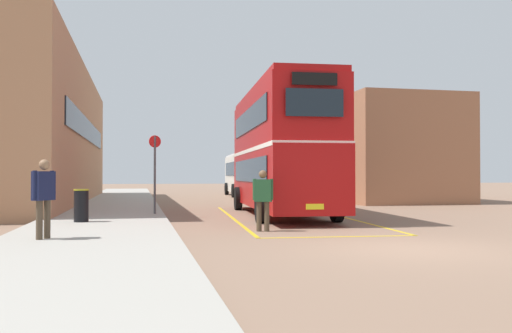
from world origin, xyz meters
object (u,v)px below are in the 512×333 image
double_decker_bus (280,149)px  single_deck_bus (247,173)px  pedestrian_waiting_near (44,193)px  pedestrian_boarding (263,196)px  bus_stop_sign (155,167)px  litter_bin (81,205)px

double_decker_bus → single_deck_bus: size_ratio=1.27×
double_decker_bus → pedestrian_waiting_near: size_ratio=6.14×
pedestrian_boarding → pedestrian_waiting_near: (-5.33, -1.83, 0.19)m
pedestrian_boarding → bus_stop_sign: bus_stop_sign is taller
single_deck_bus → pedestrian_boarding: 24.55m
pedestrian_waiting_near → bus_stop_sign: size_ratio=0.62×
double_decker_bus → litter_bin: size_ratio=10.97×
litter_bin → pedestrian_waiting_near: bearing=-94.8°
pedestrian_boarding → litter_bin: (-4.96, 2.49, -0.33)m
bus_stop_sign → litter_bin: bearing=-127.4°
single_deck_bus → bus_stop_sign: (-7.13, -18.73, 0.19)m
pedestrian_boarding → bus_stop_sign: size_ratio=0.59×
single_deck_bus → litter_bin: (-9.36, -21.65, -1.01)m
single_deck_bus → bus_stop_sign: single_deck_bus is taller
single_deck_bus → pedestrian_waiting_near: 27.74m
pedestrian_boarding → litter_bin: size_ratio=1.71×
pedestrian_boarding → pedestrian_waiting_near: pedestrian_waiting_near is taller
double_decker_bus → single_deck_bus: bearing=82.5°
pedestrian_waiting_near → litter_bin: bearing=85.2°
pedestrian_waiting_near → litter_bin: pedestrian_waiting_near is taller
pedestrian_boarding → pedestrian_waiting_near: 5.64m
pedestrian_boarding → single_deck_bus: bearing=79.7°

